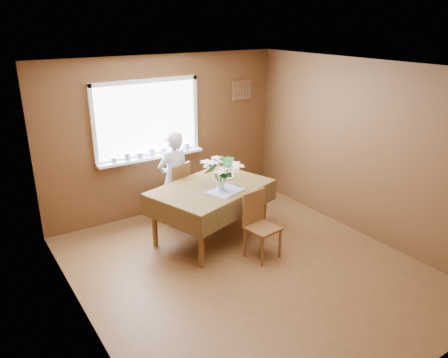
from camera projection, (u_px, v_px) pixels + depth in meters
floor at (248, 268)px, 5.57m from camera, size 4.50×4.50×0.00m
ceiling at (252, 68)px, 4.70m from camera, size 4.50×4.50×0.00m
wall_back at (165, 136)px, 6.90m from camera, size 4.00×0.00×4.00m
wall_front at (422, 260)px, 3.37m from camera, size 4.00×0.00×4.00m
wall_left at (79, 217)px, 4.11m from camera, size 0.00×4.50×4.50m
wall_right at (364, 150)px, 6.16m from camera, size 0.00×4.50×4.50m
window_assembly at (149, 133)px, 6.67m from camera, size 1.72×0.20×1.22m
spoon_rack at (242, 90)px, 7.41m from camera, size 0.44×0.05×0.33m
dining_table at (211, 193)px, 6.13m from camera, size 1.88×1.54×0.80m
chair_far at (177, 190)px, 6.71m from camera, size 0.53×0.53×0.95m
chair_near at (259, 222)px, 5.73m from camera, size 0.43×0.43×0.90m
seated_woman at (174, 178)px, 6.57m from camera, size 0.58×0.43×1.47m
flower_bouquet at (221, 170)px, 5.89m from camera, size 0.51×0.51×0.44m
side_plate at (227, 177)px, 6.45m from camera, size 0.30×0.30×0.01m
table_knife at (235, 185)px, 6.12m from camera, size 0.06×0.21×0.00m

